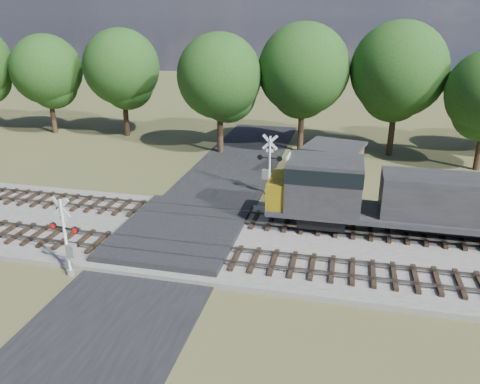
# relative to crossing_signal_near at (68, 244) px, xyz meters

# --- Properties ---
(ground) EXTENTS (160.00, 160.00, 0.00)m
(ground) POSITION_rel_crossing_signal_near_xyz_m (3.87, 4.94, -1.77)
(ground) COLOR #444A27
(ground) RESTS_ON ground
(ballast_bed) EXTENTS (140.00, 10.00, 0.30)m
(ballast_bed) POSITION_rel_crossing_signal_near_xyz_m (13.87, 5.44, -1.62)
(ballast_bed) COLOR gray
(ballast_bed) RESTS_ON ground
(road) EXTENTS (7.00, 60.00, 0.08)m
(road) POSITION_rel_crossing_signal_near_xyz_m (3.87, 4.94, -1.73)
(road) COLOR black
(road) RESTS_ON ground
(crossing_panel) EXTENTS (7.00, 9.00, 0.62)m
(crossing_panel) POSITION_rel_crossing_signal_near_xyz_m (3.87, 5.44, -1.46)
(crossing_panel) COLOR #262628
(crossing_panel) RESTS_ON ground
(track_near) EXTENTS (140.00, 2.60, 0.33)m
(track_near) POSITION_rel_crossing_signal_near_xyz_m (6.99, 2.94, -1.36)
(track_near) COLOR black
(track_near) RESTS_ON ballast_bed
(track_far) EXTENTS (140.00, 2.60, 0.33)m
(track_far) POSITION_rel_crossing_signal_near_xyz_m (6.99, 7.94, -1.36)
(track_far) COLOR black
(track_far) RESTS_ON ballast_bed
(crossing_signal_near) EXTENTS (1.71, 0.42, 4.26)m
(crossing_signal_near) POSITION_rel_crossing_signal_near_xyz_m (0.00, 0.00, 0.00)
(crossing_signal_near) COLOR silver
(crossing_signal_near) RESTS_ON ground
(crossing_signal_far) EXTENTS (1.82, 0.39, 4.52)m
(crossing_signal_far) POSITION_rel_crossing_signal_near_xyz_m (7.73, 13.40, 0.11)
(crossing_signal_far) COLOR silver
(crossing_signal_far) RESTS_ON ground
(equipment_shed) EXTENTS (5.11, 5.11, 2.89)m
(equipment_shed) POSITION_rel_crossing_signal_near_xyz_m (12.19, 17.65, -0.31)
(equipment_shed) COLOR #432E1C
(equipment_shed) RESTS_ON ground
(treeline) EXTENTS (81.67, 11.82, 11.99)m
(treeline) POSITION_rel_crossing_signal_near_xyz_m (9.76, 25.80, 5.44)
(treeline) COLOR black
(treeline) RESTS_ON ground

